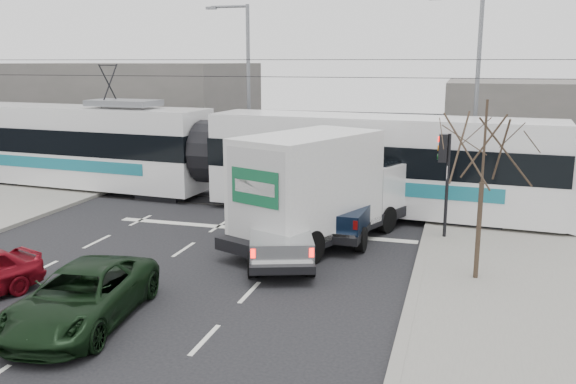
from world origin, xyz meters
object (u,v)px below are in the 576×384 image
(silver_pickup, at_px, (279,226))
(box_truck, at_px, (320,189))
(street_lamp_near, at_px, (473,85))
(bare_tree, at_px, (484,150))
(tram, at_px, (211,153))
(green_car, at_px, (82,296))
(navy_pickup, at_px, (349,204))
(traffic_signal, at_px, (444,163))
(street_lamp_far, at_px, (245,81))

(silver_pickup, height_order, box_truck, box_truck)
(box_truck, bearing_deg, street_lamp_near, 84.43)
(bare_tree, relative_size, tram, 0.17)
(bare_tree, xyz_separation_m, green_car, (-9.07, -5.47, -3.11))
(silver_pickup, relative_size, navy_pickup, 1.06)
(bare_tree, bearing_deg, green_car, -148.90)
(bare_tree, xyz_separation_m, street_lamp_near, (-0.29, 11.50, 1.32))
(traffic_signal, xyz_separation_m, green_car, (-7.94, -9.47, -2.06))
(box_truck, relative_size, green_car, 1.65)
(bare_tree, height_order, silver_pickup, bare_tree)
(box_truck, bearing_deg, green_car, -93.14)
(silver_pickup, height_order, green_car, silver_pickup)
(silver_pickup, distance_m, navy_pickup, 3.54)
(traffic_signal, relative_size, street_lamp_far, 0.40)
(street_lamp_far, height_order, navy_pickup, street_lamp_far)
(bare_tree, xyz_separation_m, silver_pickup, (-6.09, 0.87, -2.82))
(box_truck, distance_m, green_car, 9.00)
(bare_tree, bearing_deg, navy_pickup, 137.87)
(traffic_signal, bearing_deg, box_truck, -160.12)
(street_lamp_far, bearing_deg, street_lamp_near, -9.87)
(bare_tree, relative_size, silver_pickup, 0.88)
(bare_tree, relative_size, navy_pickup, 0.94)
(bare_tree, xyz_separation_m, tram, (-11.35, 7.72, -1.68))
(street_lamp_far, distance_m, box_truck, 13.21)
(traffic_signal, xyz_separation_m, silver_pickup, (-4.96, -3.13, -1.77))
(green_car, bearing_deg, box_truck, 57.06)
(street_lamp_near, xyz_separation_m, green_car, (-8.78, -16.97, -4.43))
(street_lamp_near, bearing_deg, street_lamp_far, 170.13)
(tram, relative_size, silver_pickup, 5.16)
(traffic_signal, xyz_separation_m, tram, (-10.22, 3.73, -0.63))
(street_lamp_near, distance_m, tram, 12.07)
(street_lamp_near, height_order, street_lamp_far, same)
(green_car, bearing_deg, tram, 92.94)
(navy_pickup, bearing_deg, street_lamp_near, 63.98)
(bare_tree, distance_m, tram, 13.83)
(street_lamp_far, height_order, silver_pickup, street_lamp_far)
(traffic_signal, distance_m, green_car, 12.52)
(street_lamp_near, height_order, box_truck, street_lamp_near)
(street_lamp_near, xyz_separation_m, box_truck, (-4.86, -8.96, -3.22))
(traffic_signal, height_order, tram, tram)
(navy_pickup, xyz_separation_m, green_car, (-4.68, -9.44, -0.41))
(traffic_signal, bearing_deg, navy_pickup, -179.49)
(silver_pickup, bearing_deg, traffic_signal, 13.39)
(bare_tree, height_order, green_car, bare_tree)
(street_lamp_far, relative_size, navy_pickup, 1.69)
(bare_tree, bearing_deg, silver_pickup, 171.89)
(green_car, bearing_deg, navy_pickup, 56.75)
(traffic_signal, height_order, navy_pickup, traffic_signal)
(bare_tree, distance_m, street_lamp_near, 11.58)
(tram, relative_size, navy_pickup, 5.49)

